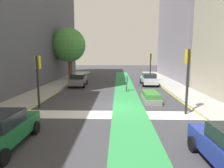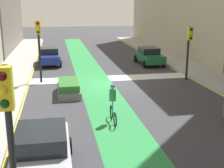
{
  "view_description": "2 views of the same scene",
  "coord_description": "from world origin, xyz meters",
  "views": [
    {
      "loc": [
        0.53,
        -14.81,
        4.03
      ],
      "look_at": [
        -0.11,
        5.38,
        0.99
      ],
      "focal_mm": 31.58,
      "sensor_mm": 36.0,
      "label": 1
    },
    {
      "loc": [
        3.99,
        20.18,
        5.43
      ],
      "look_at": [
        1.05,
        4.32,
        1.21
      ],
      "focal_mm": 48.74,
      "sensor_mm": 36.0,
      "label": 2
    }
  ],
  "objects": [
    {
      "name": "sidewalk_left",
      "position": [
        -7.5,
        0.0,
        0.07
      ],
      "size": [
        3.0,
        60.0,
        0.15
      ],
      "primitive_type": "cube",
      "color": "#9E9E99",
      "rests_on": "ground_plane"
    },
    {
      "name": "curb_stripe_left",
      "position": [
        -6.0,
        0.0,
        0.01
      ],
      "size": [
        0.16,
        60.0,
        0.01
      ],
      "primitive_type": "cube",
      "color": "yellow",
      "rests_on": "ground_plane"
    },
    {
      "name": "traffic_signal_near_right",
      "position": [
        5.14,
        -1.6,
        3.07
      ],
      "size": [
        0.35,
        0.52,
        4.38
      ],
      "color": "black",
      "rests_on": "ground_plane"
    },
    {
      "name": "crosswalk_band",
      "position": [
        0.0,
        -2.0,
        0.0
      ],
      "size": [
        12.0,
        1.8,
        0.01
      ],
      "primitive_type": "cube",
      "color": "silver",
      "rests_on": "ground_plane"
    },
    {
      "name": "ground_plane",
      "position": [
        0.0,
        0.0,
        0.0
      ],
      "size": [
        120.0,
        120.0,
        0.0
      ],
      "primitive_type": "plane",
      "color": "#38383D"
    },
    {
      "name": "traffic_signal_near_left",
      "position": [
        -5.47,
        -0.33,
        2.76
      ],
      "size": [
        0.35,
        0.52,
        3.92
      ],
      "color": "black",
      "rests_on": "ground_plane"
    },
    {
      "name": "car_blue_right_near",
      "position": [
        4.62,
        -8.43,
        0.8
      ],
      "size": [
        2.16,
        4.27,
        1.57
      ],
      "color": "navy",
      "rests_on": "ground_plane"
    },
    {
      "name": "bike_lane_paint",
      "position": [
        1.33,
        0.0,
        0.0
      ],
      "size": [
        2.4,
        60.0,
        0.01
      ],
      "primitive_type": "cube",
      "color": "#2D8C47",
      "rests_on": "ground_plane"
    },
    {
      "name": "sidewalk_right",
      "position": [
        7.5,
        0.0,
        0.07
      ],
      "size": [
        3.0,
        60.0,
        0.15
      ],
      "primitive_type": "cube",
      "color": "#9E9E99",
      "rests_on": "ground_plane"
    },
    {
      "name": "median_planter",
      "position": [
        3.33,
        1.77,
        0.4
      ],
      "size": [
        1.35,
        3.05,
        0.85
      ],
      "color": "slate",
      "rests_on": "ground_plane"
    },
    {
      "name": "cyclist_in_lane",
      "position": [
        1.46,
        6.78,
        0.97
      ],
      "size": [
        0.32,
        1.73,
        1.86
      ],
      "color": "black",
      "rests_on": "ground_plane"
    },
    {
      "name": "car_silver_right_far",
      "position": [
        4.59,
        11.07,
        0.8
      ],
      "size": [
        2.03,
        4.21,
        1.57
      ],
      "color": "#B2B7BF",
      "rests_on": "ground_plane"
    },
    {
      "name": "car_green_left_near",
      "position": [
        -4.56,
        -6.85,
        0.8
      ],
      "size": [
        2.06,
        4.22,
        1.57
      ],
      "color": "#196033",
      "rests_on": "ground_plane"
    },
    {
      "name": "curb_stripe_right",
      "position": [
        6.0,
        0.0,
        0.01
      ],
      "size": [
        0.16,
        60.0,
        0.01
      ],
      "primitive_type": "cube",
      "color": "yellow",
      "rests_on": "ground_plane"
    },
    {
      "name": "traffic_signal_far_right",
      "position": [
        5.11,
        13.52,
        2.92
      ],
      "size": [
        0.35,
        0.52,
        4.17
      ],
      "color": "black",
      "rests_on": "ground_plane"
    }
  ]
}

